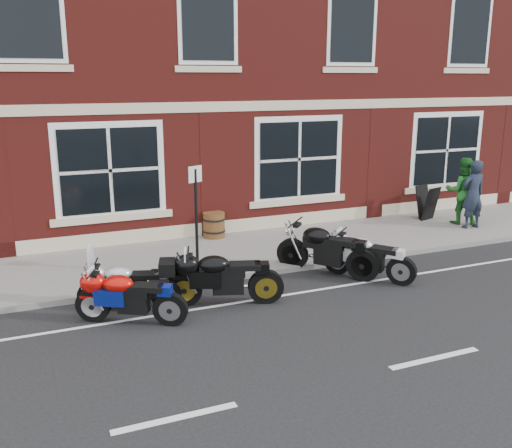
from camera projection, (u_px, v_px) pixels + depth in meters
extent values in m
plane|color=black|center=(333.00, 292.00, 11.24)|extent=(80.00, 80.00, 0.00)
cube|color=slate|center=(271.00, 248.00, 13.91)|extent=(30.00, 3.00, 0.12)
cube|color=slate|center=(300.00, 267.00, 12.49)|extent=(30.00, 0.16, 0.12)
cube|color=maroon|center=(180.00, 19.00, 19.12)|extent=(24.00, 12.00, 12.00)
cylinder|color=black|center=(94.00, 295.00, 10.32)|extent=(0.58, 0.29, 0.57)
cylinder|color=black|center=(166.00, 293.00, 10.41)|extent=(0.58, 0.29, 0.57)
cube|color=black|center=(127.00, 278.00, 10.28)|extent=(0.75, 0.43, 0.20)
ellipsoid|color=#B3B4B8|center=(119.00, 272.00, 10.25)|extent=(0.58, 0.46, 0.29)
cube|color=black|center=(146.00, 274.00, 10.29)|extent=(0.54, 0.38, 0.09)
cube|color=silver|center=(92.00, 255.00, 10.13)|extent=(0.15, 0.37, 0.40)
cylinder|color=black|center=(94.00, 305.00, 9.82)|extent=(0.58, 0.41, 0.60)
cylinder|color=black|center=(171.00, 308.00, 9.66)|extent=(0.58, 0.41, 0.60)
cube|color=black|center=(128.00, 289.00, 9.66)|extent=(0.77, 0.57, 0.21)
ellipsoid|color=#B40D07|center=(120.00, 282.00, 9.65)|extent=(0.63, 0.56, 0.30)
cube|color=black|center=(150.00, 286.00, 9.60)|extent=(0.57, 0.47, 0.09)
cylinder|color=black|center=(184.00, 289.00, 10.48)|extent=(0.68, 0.33, 0.67)
cylinder|color=black|center=(266.00, 286.00, 10.61)|extent=(0.68, 0.33, 0.67)
cube|color=black|center=(222.00, 269.00, 10.45)|extent=(0.87, 0.49, 0.23)
ellipsoid|color=black|center=(213.00, 263.00, 10.41)|extent=(0.67, 0.53, 0.33)
cube|color=black|center=(245.00, 264.00, 10.47)|extent=(0.63, 0.43, 0.10)
cylinder|color=black|center=(338.00, 260.00, 12.24)|extent=(0.46, 0.57, 0.61)
cylinder|color=black|center=(402.00, 270.00, 11.54)|extent=(0.46, 0.57, 0.61)
cube|color=black|center=(368.00, 250.00, 11.83)|extent=(0.64, 0.75, 0.21)
ellipsoid|color=#B8B9BD|center=(361.00, 243.00, 11.88)|extent=(0.60, 0.64, 0.31)
cube|color=black|center=(386.00, 249.00, 11.62)|extent=(0.51, 0.57, 0.10)
cylinder|color=black|center=(293.00, 253.00, 12.51)|extent=(0.55, 0.64, 0.71)
cylinder|color=black|center=(364.00, 264.00, 11.77)|extent=(0.55, 0.64, 0.71)
cube|color=black|center=(325.00, 242.00, 12.07)|extent=(0.76, 0.85, 0.24)
ellipsoid|color=black|center=(318.00, 235.00, 12.12)|extent=(0.70, 0.73, 0.35)
cube|color=black|center=(345.00, 240.00, 11.85)|extent=(0.60, 0.65, 0.11)
imported|color=#1A2130|center=(473.00, 194.00, 15.36)|extent=(0.70, 0.49, 1.86)
imported|color=#1B5F20|center=(462.00, 191.00, 15.83)|extent=(1.13, 1.06, 1.86)
cylinder|color=#452612|center=(214.00, 225.00, 14.59)|extent=(0.55, 0.55, 0.65)
cylinder|color=black|center=(214.00, 231.00, 14.63)|extent=(0.58, 0.58, 0.05)
cylinder|color=black|center=(214.00, 219.00, 14.55)|extent=(0.58, 0.58, 0.05)
cylinder|color=black|center=(196.00, 224.00, 11.45)|extent=(0.06, 0.06, 2.24)
cube|color=silver|center=(195.00, 174.00, 11.20)|extent=(0.31, 0.15, 0.33)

